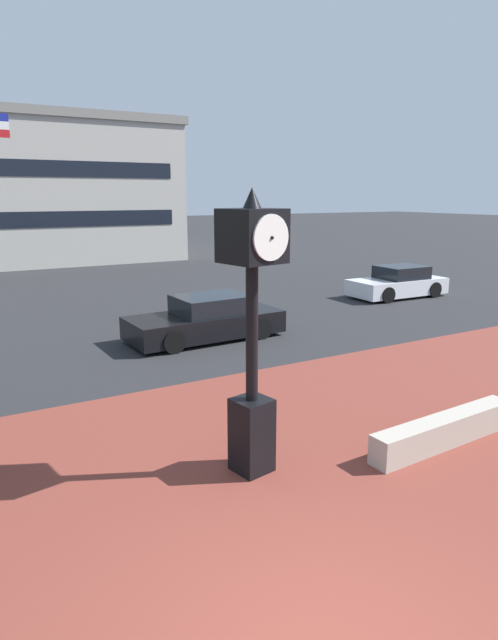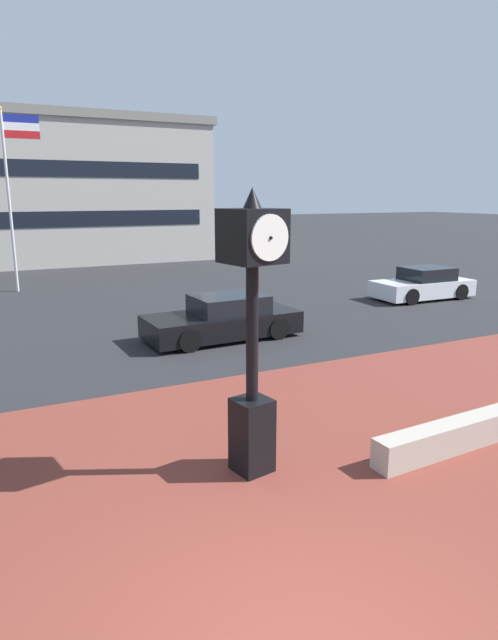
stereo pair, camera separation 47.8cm
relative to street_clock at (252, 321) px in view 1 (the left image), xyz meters
The scene contains 5 objects.
plaza_brick_paving 3.11m from the street_clock, 126.17° to the right, with size 44.00×11.54×0.01m, color brown.
planter_wall 4.00m from the street_clock, 14.83° to the right, with size 3.20×0.40×0.50m, color #ADA393.
street_clock is the anchor object (origin of this frame).
car_street_near 8.11m from the street_clock, 69.60° to the left, with size 4.59×2.11×1.28m.
car_street_far 15.88m from the street_clock, 37.27° to the left, with size 4.15×1.96×1.28m.
Camera 1 is at (-2.61, -3.15, 4.14)m, focal length 30.25 mm.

